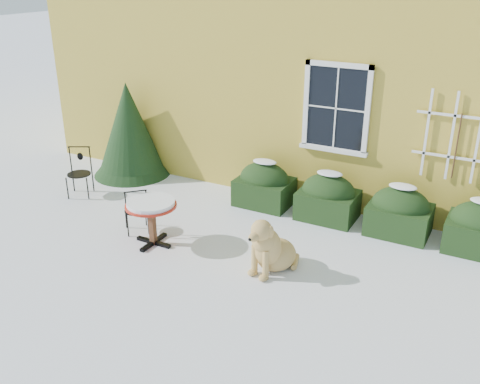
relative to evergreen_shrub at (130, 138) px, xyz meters
The scene contains 8 objects.
ground 4.57m from the evergreen_shrub, 36.02° to the right, with size 80.00×80.00×0.00m, color white.
house 6.16m from the evergreen_shrub, 50.15° to the left, with size 12.40×8.40×6.40m.
hedge_row 5.30m from the evergreen_shrub, ahead, with size 4.95×0.80×0.91m.
evergreen_shrub is the anchor object (origin of this frame).
bistro_table 3.43m from the evergreen_shrub, 45.39° to the right, with size 0.85×0.85×0.79m.
patio_chair_near 2.94m from the evergreen_shrub, 49.43° to the right, with size 0.53×0.53×0.84m.
patio_chair_far 1.48m from the evergreen_shrub, 96.67° to the right, with size 0.59×0.58×0.98m.
dog 5.06m from the evergreen_shrub, 26.90° to the right, with size 0.75×1.01×0.95m.
Camera 1 is at (3.83, -6.10, 4.35)m, focal length 40.00 mm.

